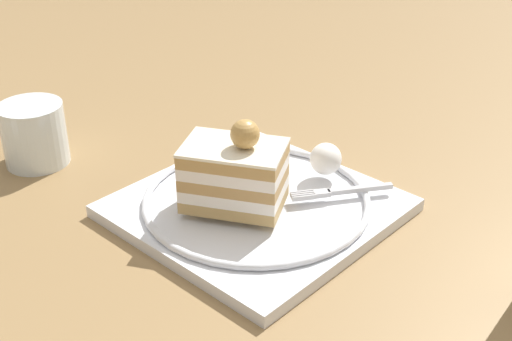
% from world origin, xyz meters
% --- Properties ---
extents(ground_plane, '(2.40, 2.40, 0.00)m').
position_xyz_m(ground_plane, '(0.00, 0.00, 0.00)').
color(ground_plane, olive).
extents(dessert_plate, '(0.26, 0.26, 0.02)m').
position_xyz_m(dessert_plate, '(0.03, 0.00, 0.01)').
color(dessert_plate, white).
rests_on(dessert_plate, ground_plane).
extents(cake_slice, '(0.11, 0.10, 0.09)m').
position_xyz_m(cake_slice, '(0.04, 0.02, 0.05)').
color(cake_slice, tan).
rests_on(cake_slice, dessert_plate).
extents(whipped_cream_dollop, '(0.03, 0.03, 0.03)m').
position_xyz_m(whipped_cream_dollop, '(0.00, -0.08, 0.04)').
color(whipped_cream_dollop, white).
rests_on(whipped_cream_dollop, dessert_plate).
extents(fork, '(0.07, 0.09, 0.00)m').
position_xyz_m(fork, '(-0.03, -0.06, 0.02)').
color(fork, silver).
rests_on(fork, dessert_plate).
extents(drink_glass_far, '(0.07, 0.07, 0.07)m').
position_xyz_m(drink_glass_far, '(0.29, 0.07, 0.03)').
color(drink_glass_far, silver).
rests_on(drink_glass_far, ground_plane).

